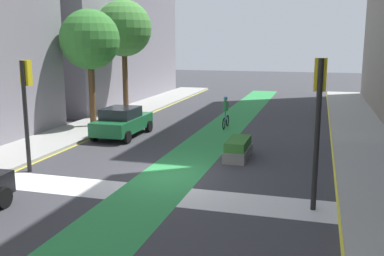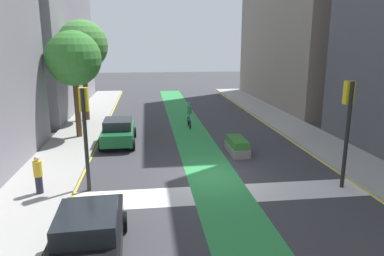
{
  "view_description": "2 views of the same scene",
  "coord_description": "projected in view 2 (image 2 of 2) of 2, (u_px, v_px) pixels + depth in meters",
  "views": [
    {
      "loc": [
        5.2,
        -15.01,
        4.96
      ],
      "look_at": [
        -0.57,
        5.06,
        0.86
      ],
      "focal_mm": 41.35,
      "sensor_mm": 36.0,
      "label": 1
    },
    {
      "loc": [
        -2.91,
        -15.12,
        5.99
      ],
      "look_at": [
        -0.4,
        4.35,
        1.26
      ],
      "focal_mm": 33.15,
      "sensor_mm": 36.0,
      "label": 2
    }
  ],
  "objects": [
    {
      "name": "crosswalk_band",
      "position": [
        222.0,
        194.0,
        14.41
      ],
      "size": [
        12.0,
        1.8,
        0.01
      ],
      "primitive_type": "cube",
      "color": "silver",
      "rests_on": "ground_plane"
    },
    {
      "name": "ground_plane",
      "position": [
        213.0,
        176.0,
        16.34
      ],
      "size": [
        120.0,
        120.0,
        0.0
      ],
      "primitive_type": "plane",
      "color": "#38383D"
    },
    {
      "name": "cyclist_in_lane",
      "position": [
        189.0,
        114.0,
        25.55
      ],
      "size": [
        0.32,
        1.73,
        1.86
      ],
      "color": "black",
      "rests_on": "ground_plane"
    },
    {
      "name": "traffic_signal_near_left",
      "position": [
        85.0,
        120.0,
        14.2
      ],
      "size": [
        0.35,
        0.52,
        4.27
      ],
      "color": "black",
      "rests_on": "ground_plane"
    },
    {
      "name": "car_black_left_near",
      "position": [
        89.0,
        235.0,
        9.83
      ],
      "size": [
        2.17,
        4.27,
        1.57
      ],
      "color": "black",
      "rests_on": "ground_plane"
    },
    {
      "name": "curb_stripe_left",
      "position": [
        79.0,
        182.0,
        15.59
      ],
      "size": [
        0.16,
        60.0,
        0.01
      ],
      "primitive_type": "cube",
      "color": "yellow",
      "rests_on": "ground_plane"
    },
    {
      "name": "sidewalk_right",
      "position": [
        364.0,
        168.0,
        17.25
      ],
      "size": [
        3.0,
        60.0,
        0.15
      ],
      "primitive_type": "cube",
      "color": "#9E9E99",
      "rests_on": "ground_plane"
    },
    {
      "name": "car_green_left_far",
      "position": [
        118.0,
        131.0,
        21.35
      ],
      "size": [
        2.03,
        4.21,
        1.57
      ],
      "color": "#196033",
      "rests_on": "ground_plane"
    },
    {
      "name": "bike_lane_paint",
      "position": [
        213.0,
        176.0,
        16.34
      ],
      "size": [
        2.4,
        60.0,
        0.01
      ],
      "primitive_type": "cube",
      "color": "#2D8C47",
      "rests_on": "ground_plane"
    },
    {
      "name": "curb_stripe_right",
      "position": [
        335.0,
        170.0,
        17.08
      ],
      "size": [
        0.16,
        60.0,
        0.01
      ],
      "primitive_type": "cube",
      "color": "yellow",
      "rests_on": "ground_plane"
    },
    {
      "name": "sidewalk_left",
      "position": [
        43.0,
        183.0,
        15.39
      ],
      "size": [
        3.0,
        60.0,
        0.15
      ],
      "primitive_type": "cube",
      "color": "#9E9E99",
      "rests_on": "ground_plane"
    },
    {
      "name": "traffic_signal_near_right",
      "position": [
        348.0,
        114.0,
        14.48
      ],
      "size": [
        0.35,
        0.52,
        4.5
      ],
      "color": "black",
      "rests_on": "ground_plane"
    },
    {
      "name": "median_planter",
      "position": [
        237.0,
        146.0,
        19.68
      ],
      "size": [
        0.93,
        2.31,
        0.85
      ],
      "color": "slate",
      "rests_on": "ground_plane"
    },
    {
      "name": "street_tree_far",
      "position": [
        83.0,
        46.0,
        26.38
      ],
      "size": [
        3.75,
        3.75,
        7.54
      ],
      "color": "brown",
      "rests_on": "sidewalk_left"
    },
    {
      "name": "pedestrian_sidewalk_left_a",
      "position": [
        38.0,
        175.0,
        13.97
      ],
      "size": [
        0.34,
        0.34,
        1.54
      ],
      "color": "#262638",
      "rests_on": "sidewalk_left"
    },
    {
      "name": "street_tree_near",
      "position": [
        74.0,
        59.0,
        21.61
      ],
      "size": [
        3.36,
        3.36,
        6.6
      ],
      "color": "brown",
      "rests_on": "sidewalk_left"
    }
  ]
}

